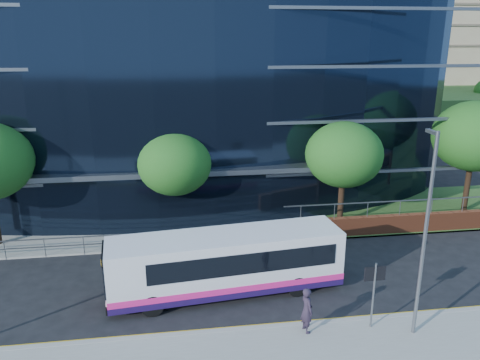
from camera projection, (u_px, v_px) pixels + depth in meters
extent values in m
plane|color=black|center=(253.00, 316.00, 19.64)|extent=(200.00, 200.00, 0.00)
cube|color=gray|center=(257.00, 329.00, 18.67)|extent=(80.00, 0.25, 0.16)
cube|color=gold|center=(256.00, 327.00, 18.88)|extent=(80.00, 0.08, 0.01)
cube|color=gold|center=(255.00, 325.00, 19.02)|extent=(80.00, 0.08, 0.01)
cube|color=gray|center=(129.00, 224.00, 29.22)|extent=(50.00, 8.00, 0.10)
cube|color=black|center=(159.00, 77.00, 39.48)|extent=(38.00, 16.00, 16.00)
cube|color=#595E66|center=(158.00, 173.00, 27.01)|extent=(22.00, 1.20, 0.30)
cube|color=slate|center=(83.00, 237.00, 24.87)|extent=(24.00, 0.05, 0.05)
cube|color=slate|center=(84.00, 245.00, 25.00)|extent=(24.00, 0.05, 0.05)
cylinder|color=slate|center=(84.00, 245.00, 25.02)|extent=(0.04, 0.04, 1.10)
cube|color=#2D511E|center=(388.00, 96.00, 76.40)|extent=(60.00, 42.00, 4.00)
cylinder|color=slate|center=(373.00, 296.00, 18.28)|extent=(0.08, 0.08, 2.80)
cube|color=black|center=(375.00, 274.00, 18.02)|extent=(0.85, 0.06, 0.60)
cylinder|color=black|center=(177.00, 209.00, 27.81)|extent=(0.36, 0.36, 2.86)
ellipsoid|color=#1D4E16|center=(175.00, 164.00, 26.99)|extent=(4.29, 4.29, 3.65)
cylinder|color=black|center=(341.00, 202.00, 28.66)|extent=(0.36, 0.36, 3.08)
ellipsoid|color=#1D4E16|center=(344.00, 155.00, 27.78)|extent=(4.62, 4.62, 3.93)
cylinder|color=black|center=(467.00, 187.00, 30.76)|extent=(0.36, 0.36, 3.52)
ellipsoid|color=#1D4E16|center=(475.00, 136.00, 29.75)|extent=(5.28, 5.28, 4.49)
cylinder|color=black|center=(384.00, 116.00, 60.31)|extent=(0.36, 0.36, 3.08)
ellipsoid|color=#1D4E16|center=(386.00, 92.00, 59.43)|extent=(4.62, 4.62, 3.93)
cylinder|color=slate|center=(425.00, 239.00, 17.16)|extent=(0.14, 0.14, 8.00)
cube|color=slate|center=(432.00, 132.00, 16.35)|extent=(0.15, 0.70, 0.12)
cube|color=silver|center=(226.00, 261.00, 21.03)|extent=(10.64, 3.46, 2.52)
cube|color=#211046|center=(226.00, 283.00, 21.35)|extent=(10.67, 3.52, 0.28)
cube|color=#E8217F|center=(226.00, 277.00, 21.27)|extent=(10.67, 3.52, 0.28)
cube|color=black|center=(239.00, 252.00, 21.06)|extent=(8.57, 3.29, 0.95)
cube|color=black|center=(105.00, 272.00, 19.76)|extent=(0.29, 2.04, 1.47)
cube|color=black|center=(103.00, 254.00, 19.50)|extent=(0.30, 1.95, 0.38)
cube|color=yellow|center=(102.00, 251.00, 19.71)|extent=(0.15, 1.04, 0.21)
cube|color=black|center=(108.00, 299.00, 20.13)|extent=(0.34, 2.28, 0.23)
cylinder|color=black|center=(152.00, 305.00, 19.56)|extent=(0.97, 0.38, 0.95)
cylinder|color=black|center=(297.00, 286.00, 21.08)|extent=(0.97, 0.38, 0.95)
imported|color=#271E2D|center=(307.00, 310.00, 18.15)|extent=(0.58, 0.76, 1.87)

